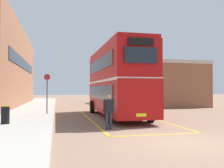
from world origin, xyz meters
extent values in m
plane|color=#846651|center=(0.00, 14.40, 0.00)|extent=(135.60, 135.60, 0.00)
cube|color=#A39E93|center=(-6.50, 16.80, 0.07)|extent=(4.00, 57.60, 0.14)
cube|color=#232D38|center=(-8.07, 22.47, 4.87)|extent=(0.06, 19.24, 1.10)
cube|color=brown|center=(8.51, 22.29, 2.28)|extent=(6.02, 15.09, 4.55)
cube|color=#232D38|center=(5.47, 22.29, 2.50)|extent=(0.06, 11.47, 1.10)
cube|color=#BCB29E|center=(8.51, 22.29, 4.73)|extent=(6.14, 15.21, 0.36)
cylinder|color=black|center=(-1.52, 11.63, 0.50)|extent=(0.28, 1.00, 1.00)
cylinder|color=black|center=(0.98, 11.64, 0.50)|extent=(0.28, 1.00, 1.00)
cylinder|color=black|center=(-1.50, 5.35, 0.50)|extent=(0.28, 1.00, 1.00)
cylinder|color=black|center=(1.00, 5.35, 0.50)|extent=(0.28, 1.00, 1.00)
cube|color=#A80F0F|center=(-0.26, 8.49, 1.40)|extent=(2.46, 10.14, 2.10)
cube|color=#A80F0F|center=(-0.26, 8.49, 3.50)|extent=(2.46, 9.94, 2.10)
cube|color=#A80F0F|center=(-0.26, 8.49, 4.65)|extent=(2.36, 9.84, 0.20)
cube|color=white|center=(-0.26, 8.49, 2.45)|extent=(2.49, 10.04, 0.14)
cube|color=#19232D|center=(-1.49, 8.49, 1.70)|extent=(0.06, 8.31, 0.84)
cube|color=#19232D|center=(-1.49, 8.49, 3.60)|extent=(0.06, 8.31, 0.84)
cube|color=#19232D|center=(0.97, 8.50, 1.70)|extent=(0.06, 8.31, 0.84)
cube|color=#19232D|center=(0.97, 8.50, 3.60)|extent=(0.06, 8.31, 0.84)
cube|color=#19232D|center=(-0.24, 3.41, 3.60)|extent=(1.70, 0.05, 0.80)
cube|color=black|center=(-0.24, 3.41, 4.28)|extent=(1.33, 0.04, 0.36)
cube|color=#19232D|center=(-0.28, 13.58, 1.80)|extent=(1.94, 0.05, 1.00)
cube|color=yellow|center=(-0.24, 3.41, 0.63)|extent=(0.52, 0.03, 0.16)
cylinder|color=black|center=(1.33, 25.73, 0.46)|extent=(0.31, 0.93, 0.92)
cylinder|color=black|center=(3.77, 25.87, 0.46)|extent=(0.31, 0.93, 0.92)
cylinder|color=black|center=(1.64, 20.08, 0.46)|extent=(0.31, 0.93, 0.92)
cylinder|color=black|center=(4.08, 20.22, 0.46)|extent=(0.31, 0.93, 0.92)
cube|color=#B71414|center=(2.70, 22.97, 1.60)|extent=(2.89, 9.55, 2.60)
cube|color=silver|center=(2.70, 22.97, 2.96)|extent=(2.72, 9.16, 0.12)
cube|color=#19232D|center=(1.50, 22.91, 1.95)|extent=(0.45, 7.54, 0.96)
cube|color=#19232D|center=(3.91, 23.04, 1.95)|extent=(0.45, 7.54, 0.96)
cube|color=#19232D|center=(2.44, 27.70, 1.90)|extent=(1.89, 0.15, 1.10)
cylinder|color=#2D2D38|center=(-1.82, 3.27, 0.40)|extent=(0.14, 0.14, 0.81)
cylinder|color=#2D2D38|center=(-2.01, 3.18, 0.40)|extent=(0.14, 0.14, 0.81)
cube|color=black|center=(-1.92, 3.22, 1.11)|extent=(0.52, 0.39, 0.61)
cylinder|color=black|center=(-1.70, 3.32, 1.14)|extent=(0.09, 0.09, 0.58)
cylinder|color=black|center=(-2.13, 3.13, 1.14)|extent=(0.09, 0.09, 0.58)
sphere|color=tan|center=(-1.91, 3.21, 1.56)|extent=(0.22, 0.22, 0.22)
cylinder|color=black|center=(-6.88, 5.27, 0.58)|extent=(0.41, 0.41, 0.87)
cylinder|color=olive|center=(-6.88, 5.27, 1.03)|extent=(0.44, 0.44, 0.04)
cylinder|color=#4C4C51|center=(-5.00, 10.24, 1.55)|extent=(0.08, 0.08, 2.83)
cylinder|color=red|center=(-5.00, 10.24, 2.79)|extent=(0.44, 0.03, 0.44)
cube|color=gold|center=(-2.27, 7.47, 0.00)|extent=(0.16, 12.13, 0.01)
cube|color=gold|center=(1.75, 7.49, 0.00)|extent=(0.16, 12.13, 0.01)
cube|color=gold|center=(-0.24, 1.41, 0.00)|extent=(4.14, 0.13, 0.01)
camera|label=1|loc=(-4.34, -8.44, 1.89)|focal=40.36mm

